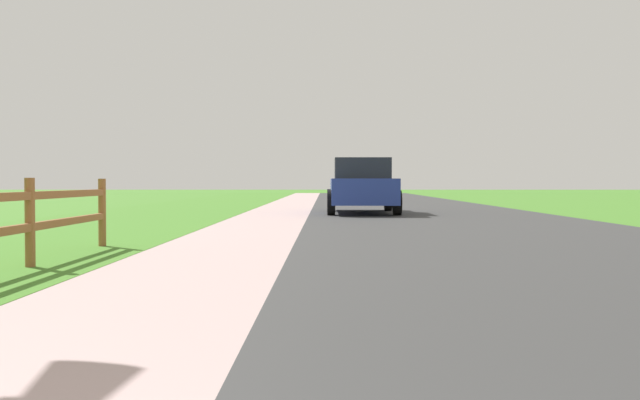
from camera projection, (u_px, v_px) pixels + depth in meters
name	position (u px, v px, depth m)	size (l,w,h in m)	color
ground_plane	(312.00, 210.00, 24.60)	(120.00, 120.00, 0.00)	#458028
road_asphalt	(408.00, 207.00, 26.57)	(7.00, 66.00, 0.01)	#373737
curb_concrete	(231.00, 207.00, 26.62)	(6.00, 66.00, 0.01)	#BA9D9A
grass_verge	(190.00, 207.00, 26.63)	(5.00, 66.00, 0.00)	#458028
parked_suv_blue	(362.00, 186.00, 22.00)	(2.08, 4.91, 1.65)	navy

